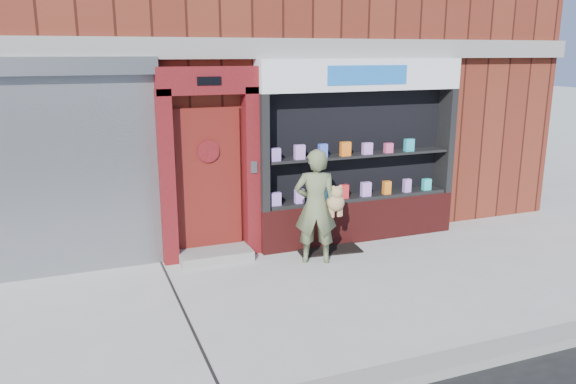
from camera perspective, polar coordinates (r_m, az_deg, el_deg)
ground at (r=7.47m, az=1.56°, el=-10.48°), size 80.00×80.00×0.00m
curb at (r=5.76m, az=10.33°, el=-18.08°), size 60.00×0.30×0.12m
building at (r=12.57m, az=-9.54°, el=17.97°), size 12.00×8.16×8.00m
shutter_bay at (r=8.31m, az=-23.43°, el=3.31°), size 3.10×0.30×3.04m
red_door_bay at (r=8.50m, az=-7.96°, el=2.77°), size 1.52×0.58×2.90m
pharmacy_bay at (r=9.35m, az=7.18°, el=3.29°), size 3.50×0.41×3.00m
woman at (r=8.35m, az=2.95°, el=-1.44°), size 0.81×0.62×1.74m
doormat at (r=9.18m, az=3.94°, el=-5.64°), size 1.08×0.81×0.03m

